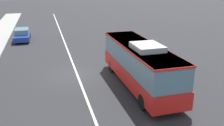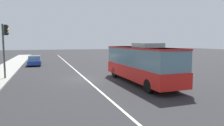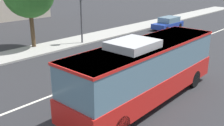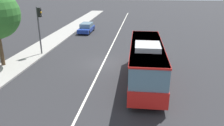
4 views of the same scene
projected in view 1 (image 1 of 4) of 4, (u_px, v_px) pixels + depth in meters
The scene contains 4 objects.
ground_plane at pixel (77, 74), 21.14m from camera, with size 160.00×160.00×0.00m, color #28282B.
lane_centre_line at pixel (77, 74), 21.13m from camera, with size 76.00×0.16×0.01m, color silver.
transit_bus at pixel (140, 63), 18.26m from camera, with size 10.04×2.68×3.46m.
sedan_blue at pixel (22, 35), 32.25m from camera, with size 4.52×1.87×1.46m.
Camera 1 is at (-19.81, 2.35, 7.63)m, focal length 40.81 mm.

